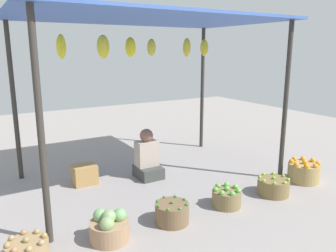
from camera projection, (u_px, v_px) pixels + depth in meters
ground_plane at (151, 178)px, 5.29m from camera, size 14.00×14.00×0.00m
market_stall_structure at (148, 30)px, 4.80m from camera, size 3.80×2.39×2.44m
vendor_person at (147, 159)px, 5.29m from camera, size 0.36×0.44×0.78m
basket_potatoes at (27, 251)px, 3.19m from camera, size 0.40×0.40×0.26m
basket_cabbages at (109, 227)px, 3.54m from camera, size 0.42×0.42×0.34m
basket_green_chilies at (172, 213)px, 3.91m from camera, size 0.40×0.40×0.27m
basket_green_apples at (226, 198)px, 4.32m from camera, size 0.37×0.37×0.28m
basket_limes at (273, 187)px, 4.68m from camera, size 0.43×0.43×0.27m
basket_oranges at (304, 172)px, 5.15m from camera, size 0.47×0.47×0.35m
wooden_crate_near_vendor at (85, 174)px, 5.05m from camera, size 0.34×0.28×0.29m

